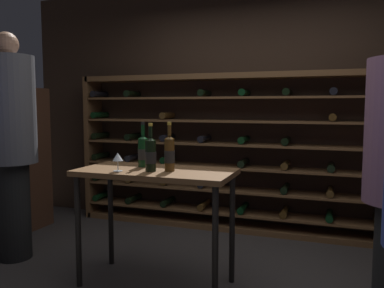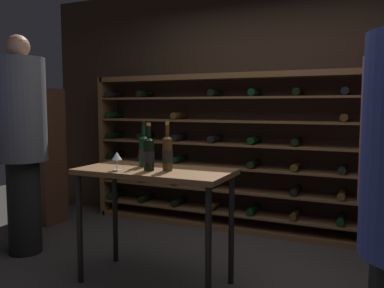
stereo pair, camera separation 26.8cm
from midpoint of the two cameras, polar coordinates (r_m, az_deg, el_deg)
back_wall at (r=4.52m, az=7.60°, el=5.46°), size 5.76×0.10×2.76m
wine_rack at (r=4.43m, az=2.76°, el=-1.41°), size 3.43×0.32×1.73m
tasting_table at (r=3.05m, az=-7.74°, el=-5.70°), size 1.18×0.57×0.90m
person_guest_plum_blouse at (r=3.92m, az=-26.42°, el=1.08°), size 0.46×0.45×2.01m
display_cabinet at (r=4.96m, az=-24.23°, el=-1.85°), size 0.44×0.36×1.57m
wine_bottle_gold_foil at (r=2.93m, az=-5.86°, el=-1.33°), size 0.08×0.08×0.36m
wine_bottle_black_capsule at (r=3.17m, az=-9.43°, el=-0.99°), size 0.08×0.08×0.35m
wine_bottle_amber_reserve at (r=2.94m, az=-8.54°, el=-1.43°), size 0.08×0.08×0.35m
wine_glass_stemmed_right at (r=2.98m, az=-13.12°, el=-1.95°), size 0.08×0.08×0.14m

